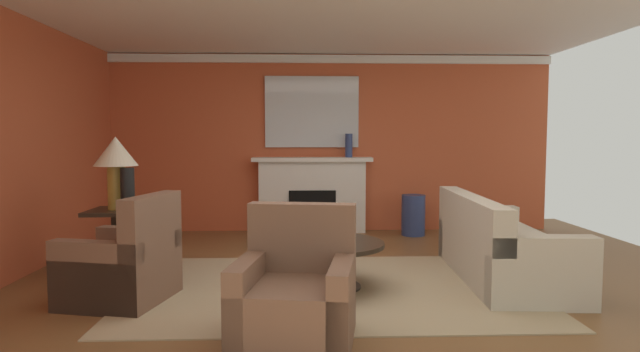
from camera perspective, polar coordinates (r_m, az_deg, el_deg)
name	(u,v)px	position (r m, az deg, el deg)	size (l,w,h in m)	color
ground_plane	(337,290)	(5.03, 1.84, -12.39)	(8.32, 8.32, 0.00)	brown
wall_fireplace	(322,143)	(8.05, 0.27, 3.62)	(7.00, 0.12, 2.70)	#C65633
ceiling_panel	(335,3)	(5.28, 1.67, 18.42)	(7.00, 6.95, 0.06)	white
crown_moulding	(323,59)	(8.06, 0.29, 12.69)	(7.00, 0.08, 0.12)	white
area_rug	(332,288)	(5.08, 1.28, -12.14)	(3.74, 2.49, 0.01)	tan
fireplace	(312,197)	(7.88, -0.87, -2.29)	(1.80, 0.35, 1.14)	white
mantel_mirror	(312,112)	(7.96, -0.89, 7.04)	(1.42, 0.04, 1.07)	silver
sofa	(500,250)	(5.65, 19.10, -7.64)	(1.02, 2.15, 0.85)	beige
armchair_near_window	(124,267)	(4.93, -20.71, -9.33)	(0.96, 0.96, 0.95)	brown
armchair_facing_fireplace	(296,299)	(3.75, -2.65, -13.34)	(0.92, 0.92, 0.95)	brown
coffee_table	(332,254)	(5.00, 1.29, -8.51)	(1.00, 1.00, 0.45)	#2D2319
side_table	(118,238)	(5.81, -21.25, -6.36)	(0.56, 0.56, 0.70)	#2D2319
table_lamp	(116,159)	(5.72, -21.47, 1.79)	(0.44, 0.44, 0.75)	#B28E38
vase_on_side_table	(128,189)	(5.57, -20.34, -1.40)	(0.14, 0.14, 0.44)	black
vase_mantel_right	(349,146)	(7.82, 3.18, 3.35)	(0.11, 0.11, 0.36)	navy
vase_tall_corner	(413,215)	(7.80, 10.19, -4.24)	(0.34, 0.34, 0.60)	navy
book_red_cover	(322,242)	(4.84, 0.18, -7.26)	(0.26, 0.19, 0.05)	navy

